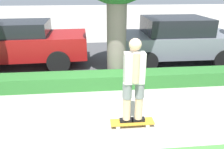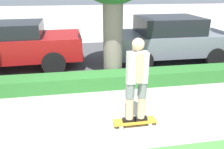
{
  "view_description": "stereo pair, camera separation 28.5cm",
  "coord_description": "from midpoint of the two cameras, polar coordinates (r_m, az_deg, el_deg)",
  "views": [
    {
      "loc": [
        -0.23,
        -3.86,
        2.56
      ],
      "look_at": [
        0.21,
        0.6,
        0.75
      ],
      "focal_mm": 35.0,
      "sensor_mm": 36.0,
      "label": 1
    },
    {
      "loc": [
        -0.51,
        -3.82,
        2.56
      ],
      "look_at": [
        0.21,
        0.6,
        0.75
      ],
      "focal_mm": 35.0,
      "sensor_mm": 36.0,
      "label": 2
    }
  ],
  "objects": [
    {
      "name": "hedge_row",
      "position": [
        5.95,
        -4.91,
        -1.56
      ],
      "size": [
        17.14,
        0.6,
        0.39
      ],
      "color": "#2D702D",
      "rests_on": "ground_plane"
    },
    {
      "name": "parked_car_middle",
      "position": [
        8.22,
        13.81,
        9.15
      ],
      "size": [
        4.09,
        2.02,
        1.58
      ],
      "rotation": [
        0.0,
        0.0,
        0.0
      ],
      "color": "slate",
      "rests_on": "ground_plane"
    },
    {
      "name": "ground_plane",
      "position": [
        4.63,
        -3.18,
        -11.61
      ],
      "size": [
        60.0,
        60.0,
        0.0
      ],
      "primitive_type": "plane",
      "color": "#ADA89E"
    },
    {
      "name": "parked_car_front",
      "position": [
        7.96,
        -26.17,
        7.1
      ],
      "size": [
        4.6,
        1.96,
        1.51
      ],
      "rotation": [
        0.0,
        0.0,
        0.04
      ],
      "color": "maroon",
      "rests_on": "ground_plane"
    },
    {
      "name": "street_asphalt",
      "position": [
        8.45,
        -6.32,
        4.25
      ],
      "size": [
        17.14,
        5.0,
        0.01
      ],
      "color": "#474749",
      "rests_on": "ground_plane"
    },
    {
      "name": "skater_person",
      "position": [
        4.0,
        4.42,
        -1.4
      ],
      "size": [
        0.49,
        0.43,
        1.65
      ],
      "color": "black",
      "rests_on": "skateboard"
    },
    {
      "name": "skateboard",
      "position": [
        4.43,
        4.08,
        -12.15
      ],
      "size": [
        0.85,
        0.24,
        0.1
      ],
      "color": "gold",
      "rests_on": "ground_plane"
    }
  ]
}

